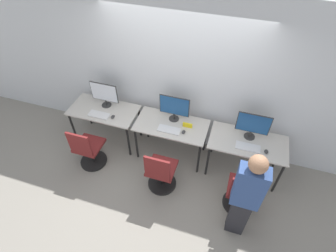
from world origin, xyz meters
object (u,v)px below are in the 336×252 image
keyboard_center (169,130)px  monitor_left (104,94)px  mouse_left (113,117)px  office_chair_center (161,173)px  monitor_right (253,125)px  office_chair_right (241,194)px  monitor_center (174,107)px  person_right (246,196)px  mouse_right (266,152)px  keyboard_left (99,115)px  office_chair_left (88,150)px  keyboard_right (248,147)px  mouse_center (184,132)px

keyboard_center → monitor_left: bearing=168.3°
mouse_left → keyboard_center: (1.03, 0.00, -0.01)m
monitor_left → mouse_left: bearing=-46.0°
office_chair_center → monitor_right: (1.23, 0.87, 0.64)m
office_chair_center → office_chair_right: bearing=0.5°
monitor_left → office_chair_center: monitor_left is taller
mouse_left → monitor_center: 1.10m
person_right → mouse_right: bearing=76.0°
keyboard_left → office_chair_center: size_ratio=0.41×
keyboard_left → office_chair_left: size_ratio=0.41×
keyboard_left → mouse_left: size_ratio=4.20×
monitor_center → mouse_right: size_ratio=5.71×
office_chair_left → keyboard_center: size_ratio=2.41×
keyboard_center → monitor_center: bearing=90.0°
monitor_center → person_right: size_ratio=0.31×
keyboard_right → monitor_center: bearing=167.7°
person_right → keyboard_left: bearing=160.1°
mouse_left → mouse_center: 1.27m
keyboard_left → keyboard_center: same height
keyboard_center → mouse_center: 0.25m
keyboard_center → office_chair_center: 0.72m
monitor_left → keyboard_center: 1.34m
keyboard_center → office_chair_right: office_chair_right is taller
person_right → keyboard_center: bearing=143.8°
keyboard_center → mouse_center: mouse_center is taller
monitor_left → keyboard_right: (2.57, -0.26, -0.25)m
keyboard_right → monitor_right: bearing=90.0°
office_chair_left → monitor_right: size_ratio=1.77×
mouse_right → office_chair_right: 0.75m
mouse_left → office_chair_right: 2.46m
office_chair_left → monitor_center: bearing=32.7°
monitor_right → mouse_right: 0.45m
office_chair_center → mouse_right: 1.67m
keyboard_left → mouse_right: size_ratio=4.20×
monitor_right → office_chair_right: size_ratio=0.56×
monitor_left → office_chair_left: monitor_left is taller
keyboard_left → office_chair_right: 2.70m
monitor_left → monitor_center: bearing=1.1°
office_chair_left → mouse_right: (2.85, 0.54, 0.39)m
keyboard_left → monitor_right: (2.57, 0.28, 0.25)m
monitor_left → person_right: 2.88m
office_chair_left → mouse_right: bearing=10.7°
monitor_center → mouse_center: (0.25, -0.27, -0.25)m
mouse_right → office_chair_right: office_chair_right is taller
keyboard_center → mouse_right: (1.56, 0.00, 0.01)m
mouse_right → mouse_left: bearing=-180.0°
monitor_left → keyboard_left: size_ratio=1.36×
mouse_center → monitor_center: bearing=132.1°
monitor_left → mouse_left: (0.26, -0.27, -0.25)m
office_chair_right → person_right: (-0.01, -0.37, 0.54)m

